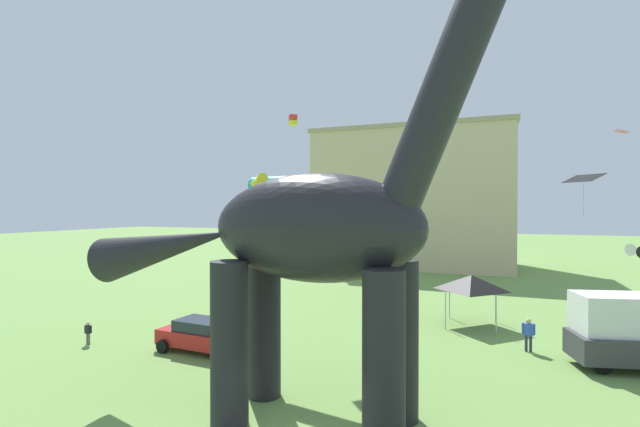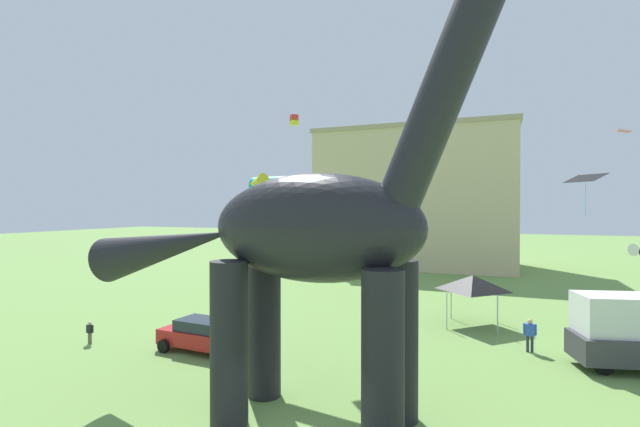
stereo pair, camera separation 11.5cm
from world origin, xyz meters
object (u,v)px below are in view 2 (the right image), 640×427
at_px(dinosaur_sculpture, 313,228).
at_px(kite_apex, 294,120).
at_px(kite_mid_left, 624,131).
at_px(person_near_flyer, 530,332).
at_px(kite_mid_right, 275,185).
at_px(person_vendor_side, 217,300).
at_px(kite_far_right, 586,178).
at_px(parked_sedan_left, 202,334).
at_px(person_watching_child, 90,330).
at_px(festival_canopy_tent, 473,283).

height_order(dinosaur_sculpture, kite_apex, dinosaur_sculpture).
bearing_deg(kite_mid_left, person_near_flyer, -121.82).
xyz_separation_m(person_near_flyer, kite_mid_right, (-11.02, -5.32, 7.04)).
relative_size(person_vendor_side, kite_far_right, 0.84).
relative_size(parked_sedan_left, kite_mid_right, 1.38).
relative_size(parked_sedan_left, kite_far_right, 2.09).
distance_m(dinosaur_sculpture, kite_apex, 11.84).
relative_size(person_watching_child, kite_apex, 2.03).
relative_size(dinosaur_sculpture, kite_apex, 30.76).
bearing_deg(person_watching_child, festival_canopy_tent, 173.82).
height_order(person_near_flyer, kite_mid_right, kite_mid_right).
bearing_deg(kite_mid_right, person_vendor_side, 142.07).
bearing_deg(kite_mid_right, dinosaur_sculpture, -51.13).
bearing_deg(parked_sedan_left, kite_apex, 63.15).
height_order(person_vendor_side, kite_mid_left, kite_mid_left).
distance_m(person_near_flyer, kite_mid_right, 14.12).
bearing_deg(kite_far_right, person_near_flyer, -152.74).
xyz_separation_m(dinosaur_sculpture, person_near_flyer, (7.09, 10.19, -5.33)).
height_order(person_watching_child, festival_canopy_tent, festival_canopy_tent).
relative_size(dinosaur_sculpture, kite_mid_left, 17.40).
bearing_deg(festival_canopy_tent, person_vendor_side, -166.29).
bearing_deg(kite_mid_left, parked_sedan_left, -143.58).
bearing_deg(dinosaur_sculpture, festival_canopy_tent, 64.08).
distance_m(dinosaur_sculpture, kite_mid_left, 24.40).
relative_size(person_near_flyer, kite_apex, 2.84).
xyz_separation_m(person_vendor_side, kite_mid_left, (24.09, 9.46, 10.79)).
distance_m(person_watching_child, kite_mid_right, 12.35).
relative_size(festival_canopy_tent, kite_apex, 5.55).
bearing_deg(person_near_flyer, person_vendor_side, -172.14).
xyz_separation_m(parked_sedan_left, person_near_flyer, (14.83, 5.70, 0.17)).
distance_m(person_vendor_side, kite_mid_left, 28.04).
height_order(festival_canopy_tent, kite_far_right, kite_far_right).
distance_m(person_watching_child, person_vendor_side, 7.63).
bearing_deg(person_vendor_side, person_watching_child, 9.38).
relative_size(person_near_flyer, kite_far_right, 0.78).
xyz_separation_m(person_watching_child, person_vendor_side, (2.74, 7.11, 0.35)).
height_order(parked_sedan_left, person_vendor_side, person_vendor_side).
relative_size(parked_sedan_left, person_vendor_side, 2.49).
bearing_deg(kite_apex, kite_far_right, 8.94).
height_order(person_watching_child, person_vendor_side, person_vendor_side).
distance_m(parked_sedan_left, kite_apex, 12.35).
bearing_deg(person_near_flyer, parked_sedan_left, -150.48).
xyz_separation_m(person_watching_child, kite_mid_left, (26.82, 16.57, 11.14)).
bearing_deg(person_vendor_side, kite_mid_left, 141.87).
height_order(dinosaur_sculpture, kite_mid_right, dinosaur_sculpture).
bearing_deg(festival_canopy_tent, person_near_flyer, -54.86).
bearing_deg(person_watching_child, kite_mid_right, 152.05).
bearing_deg(parked_sedan_left, kite_mid_left, 40.02).
distance_m(festival_canopy_tent, kite_apex, 14.07).
xyz_separation_m(parked_sedan_left, kite_mid_right, (3.81, 0.38, 7.21)).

